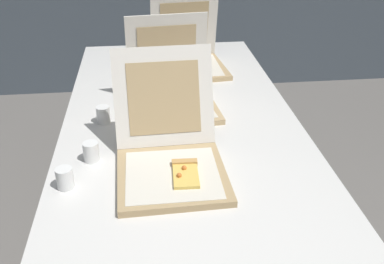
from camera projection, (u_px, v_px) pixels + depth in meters
The scene contains 7 objects.
table at pixel (183, 137), 1.74m from camera, with size 0.92×2.05×0.72m.
pizza_box_front at pixel (171, 157), 1.43m from camera, with size 0.36×0.48×0.34m.
pizza_box_middle at pixel (172, 95), 1.85m from camera, with size 0.37×0.38×0.36m.
pizza_box_back at pixel (189, 59), 2.24m from camera, with size 0.38×0.38×0.36m.
cup_white_near_left at pixel (65, 178), 1.36m from camera, with size 0.05×0.05×0.07m, color white.
cup_white_mid at pixel (103, 115), 1.73m from camera, with size 0.05×0.05×0.07m, color white.
cup_white_near_center at pixel (91, 152), 1.49m from camera, with size 0.05×0.05×0.07m, color white.
Camera 1 is at (-0.13, -0.94, 1.53)m, focal length 41.88 mm.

